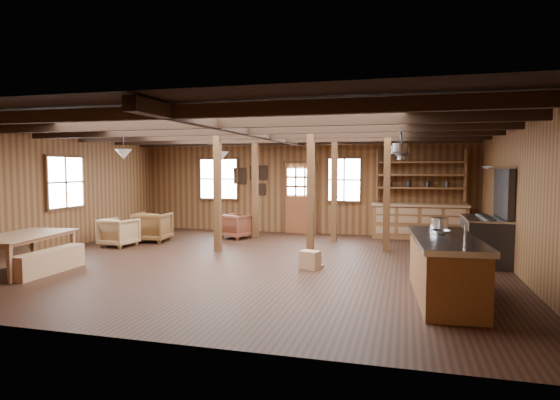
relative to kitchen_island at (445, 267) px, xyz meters
name	(u,v)px	position (x,y,z in m)	size (l,w,h in m)	color
room	(253,195)	(-3.60, 1.85, 0.92)	(10.04, 9.04, 2.84)	black
ceiling_joists	(256,132)	(-3.60, 2.02, 2.20)	(9.80, 8.82, 0.18)	black
timber_posts	(300,190)	(-3.08, 3.93, 0.92)	(3.95, 2.35, 2.80)	#432513
back_door	(300,204)	(-3.60, 6.30, 0.40)	(1.02, 0.08, 2.15)	brown
window_back_left	(219,179)	(-6.20, 6.31, 1.12)	(1.32, 0.06, 1.32)	white
window_back_right	(344,180)	(-2.30, 6.31, 1.12)	(1.02, 0.06, 1.32)	white
window_left	(65,182)	(-8.56, 2.35, 1.12)	(0.14, 1.24, 1.32)	white
notice_boards	(252,178)	(-5.10, 6.30, 1.16)	(1.08, 0.03, 0.90)	beige
back_counter	(419,217)	(-0.20, 6.05, 0.12)	(2.55, 0.60, 2.45)	brown
pendant_lamps	(176,155)	(-5.85, 2.85, 1.77)	(1.86, 2.36, 0.66)	#2F2F32
pot_rack	(401,149)	(-0.69, 2.08, 1.83)	(0.38, 3.00, 0.44)	#2F2F32
kitchen_island	(445,267)	(0.00, 0.00, 0.00)	(1.06, 2.56, 1.20)	brown
step_stool	(310,260)	(-2.34, 1.52, -0.30)	(0.40, 0.28, 0.35)	#906641
commercial_range	(488,232)	(1.05, 2.96, 0.16)	(0.82, 1.61, 1.99)	#2F2F32
dining_table	(24,253)	(-7.50, -0.08, -0.13)	(1.99, 1.11, 0.70)	#8C603F
bench_aisle	(50,261)	(-6.94, -0.08, -0.26)	(0.30, 1.58, 0.44)	#906641
armchair_a	(153,227)	(-7.02, 3.72, -0.09)	(0.83, 0.86, 0.78)	brown
armchair_b	(236,226)	(-5.10, 4.86, -0.14)	(0.72, 0.74, 0.68)	brown
armchair_c	(119,232)	(-7.45, 2.85, -0.12)	(0.76, 0.78, 0.71)	#9C7247
counter_pot	(439,223)	(-0.02, 1.00, 0.55)	(0.29, 0.29, 0.17)	silver
bowl	(440,232)	(-0.06, 0.21, 0.50)	(0.28, 0.28, 0.07)	silver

